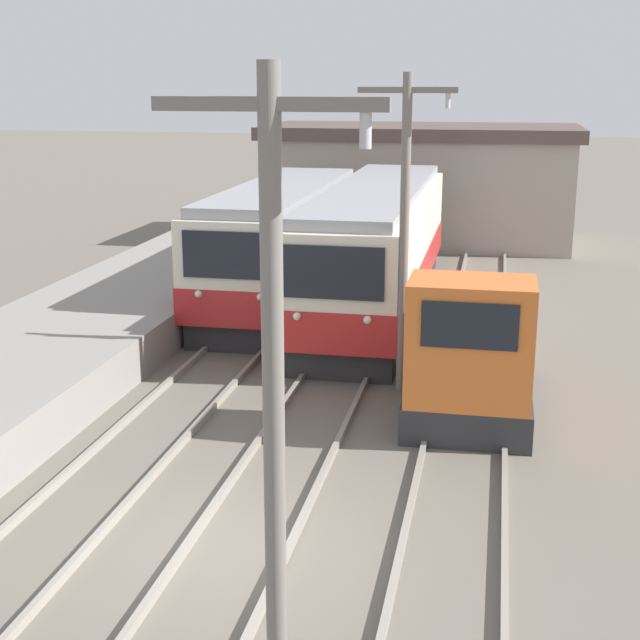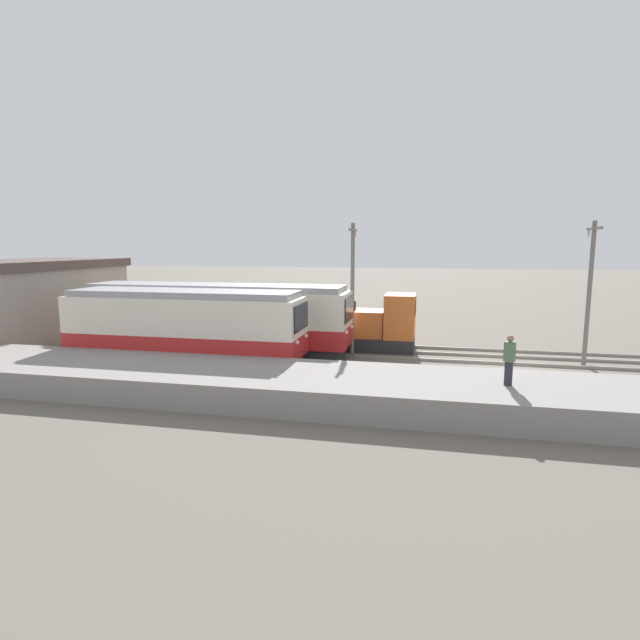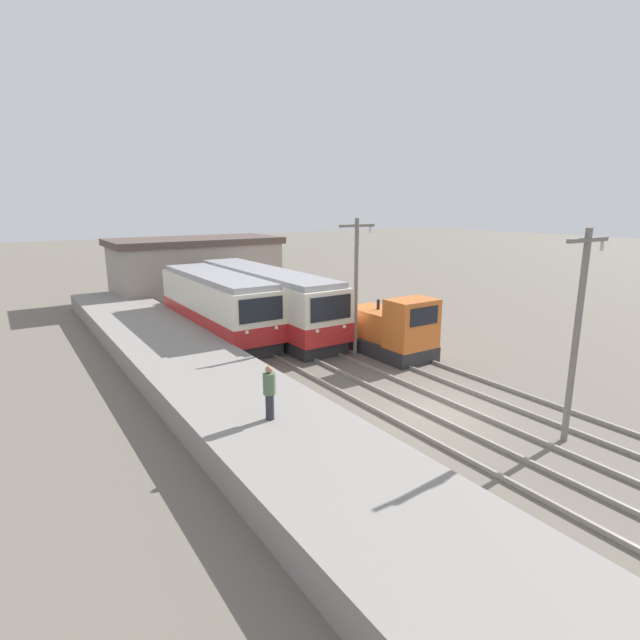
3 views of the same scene
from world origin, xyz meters
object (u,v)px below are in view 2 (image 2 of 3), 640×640
object	(u,v)px
shunting_locomotive	(374,327)
catenary_mast_near	(590,287)
commuter_train_left	(186,332)
person_on_platform	(509,358)
commuter_train_center	(216,322)
catenary_mast_mid	(352,283)

from	to	relation	value
shunting_locomotive	catenary_mast_near	world-z (taller)	catenary_mast_near
commuter_train_left	person_on_platform	world-z (taller)	commuter_train_left
commuter_train_left	catenary_mast_near	world-z (taller)	catenary_mast_near
catenary_mast_near	commuter_train_center	bearing A→B (deg)	94.86
shunting_locomotive	person_on_platform	size ratio (longest dim) A/B	2.92
commuter_train_center	person_on_platform	xyz separation A→B (m)	(-6.54, -13.18, 0.23)
commuter_train_left	shunting_locomotive	xyz separation A→B (m)	(5.80, -7.96, -0.44)
commuter_train_left	catenary_mast_near	distance (m)	18.58
catenary_mast_mid	catenary_mast_near	bearing A→B (deg)	-90.00
commuter_train_left	commuter_train_center	bearing A→B (deg)	-4.78
person_on_platform	commuter_train_left	bearing A→B (deg)	74.41
catenary_mast_near	catenary_mast_mid	xyz separation A→B (m)	(0.00, 10.96, 0.00)
commuter_train_center	person_on_platform	size ratio (longest dim) A/B	8.22
catenary_mast_mid	commuter_train_center	bearing A→B (deg)	102.55
catenary_mast_near	catenary_mast_mid	size ratio (longest dim) A/B	1.00
commuter_train_left	person_on_platform	xyz separation A→B (m)	(-3.74, -13.41, 0.25)
shunting_locomotive	commuter_train_left	bearing A→B (deg)	126.08
shunting_locomotive	person_on_platform	world-z (taller)	shunting_locomotive
commuter_train_center	shunting_locomotive	distance (m)	8.30
catenary_mast_mid	person_on_platform	bearing A→B (deg)	-141.50
catenary_mast_mid	person_on_platform	size ratio (longest dim) A/B	3.95
commuter_train_left	catenary_mast_mid	world-z (taller)	catenary_mast_mid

